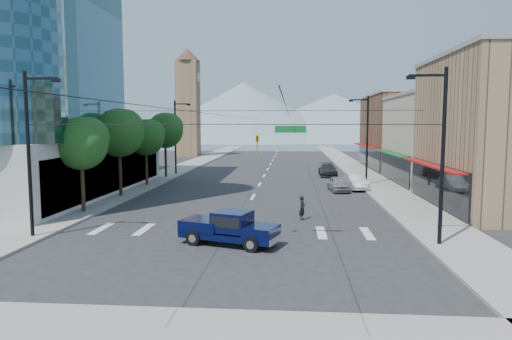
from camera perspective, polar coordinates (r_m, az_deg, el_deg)
The scene contains 21 objects.
ground at distance 25.35m, azimuth -3.10°, elevation -8.43°, with size 160.00×160.00×0.00m, color #28282B.
sidewalk_left at distance 66.43m, azimuth -8.83°, elevation 0.42°, with size 4.00×120.00×0.15m, color gray.
sidewalk_right at distance 65.23m, azimuth 12.15°, elevation 0.26°, with size 4.00×120.00×0.15m, color gray.
sidewalk_cross at distance 14.18m, azimuth -9.91°, elevation -20.00°, with size 28.00×4.00×0.15m, color gray.
shop_mid at distance 51.20m, azimuth 23.60°, elevation 3.38°, with size 12.00×14.00×9.00m, color tan.
shop_far at distance 66.50m, azimuth 19.11°, elevation 4.42°, with size 12.00×18.00×10.00m, color brown.
clock_tower at distance 88.70m, azimuth -8.50°, elevation 8.59°, with size 4.80×4.80×20.40m.
mountain_left at distance 175.37m, azimuth -1.51°, elevation 7.36°, with size 80.00×80.00×22.00m, color gray.
mountain_right at distance 185.13m, azimuth 9.73°, elevation 6.57°, with size 90.00×90.00×18.00m, color gray.
tree_near at distance 33.68m, azimuth -20.75°, elevation 3.32°, with size 3.65×3.64×6.71m.
tree_midnear at distance 40.11m, azimuth -16.52°, elevation 4.65°, with size 4.09×4.09×7.52m.
tree_midfar at distance 46.72m, azimuth -13.43°, elevation 4.13°, with size 3.65×3.64×6.71m.
tree_far at distance 53.42m, azimuth -11.13°, elevation 5.01°, with size 4.09×4.09×7.52m.
signal_rig at distance 23.61m, azimuth -3.02°, elevation 1.95°, with size 21.80×0.20×9.00m.
lamp_pole_nw at distance 56.13m, azimuth -9.93°, elevation 4.40°, with size 2.00×0.25×9.00m.
lamp_pole_ne at distance 46.96m, azimuth 13.58°, elevation 4.07°, with size 2.00×0.25×9.00m.
pickup_truck at distance 23.76m, azimuth -3.42°, elevation -7.14°, with size 5.47×3.34×1.75m.
pedestrian at distance 29.86m, azimuth 5.80°, elevation -4.72°, with size 0.58×0.38×1.59m, color black.
parked_car_near at distance 42.88m, azimuth 10.24°, elevation -1.73°, with size 1.60×3.97×1.35m, color #9B9B9F.
parked_car_mid at distance 44.38m, azimuth 12.39°, elevation -1.44°, with size 1.57×4.50×1.48m, color silver.
parked_car_far at distance 55.23m, azimuth 8.96°, elevation 0.01°, with size 2.04×5.03×1.46m, color #29282A.
Camera 1 is at (3.27, -24.35, 6.23)m, focal length 32.00 mm.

